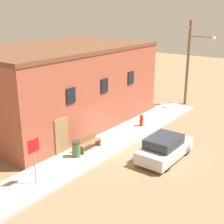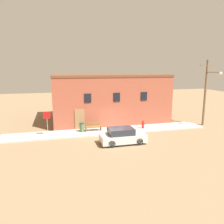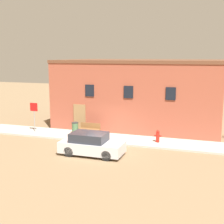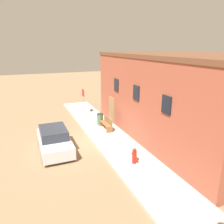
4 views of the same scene
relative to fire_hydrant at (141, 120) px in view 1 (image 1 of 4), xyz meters
name	(u,v)px [view 1 (image 1 of 4)]	position (x,y,z in m)	size (l,w,h in m)	color
ground_plane	(125,149)	(-3.67, -1.19, -0.54)	(80.00, 80.00, 0.00)	#846B4C
sidewalk	(109,143)	(-3.67, 0.10, -0.48)	(20.30, 2.58, 0.12)	#B2ADA3
brick_building	(59,85)	(-2.47, 5.54, 2.25)	(13.21, 8.44, 5.58)	#9E4C38
fire_hydrant	(141,120)	(0.00, 0.00, 0.00)	(0.50, 0.24, 0.84)	red
stop_sign	(34,153)	(-9.55, -0.11, 1.15)	(0.63, 0.06, 2.25)	gray
bench	(89,142)	(-5.16, 0.41, 0.01)	(1.58, 0.44, 0.87)	brown
trash_bin	(76,149)	(-6.32, 0.33, 0.03)	(0.49, 0.49, 0.88)	#426642
utility_pole	(190,60)	(7.21, -0.20, 3.37)	(1.80, 2.29, 7.16)	brown
parked_car	(165,148)	(-3.38, -3.62, 0.10)	(3.83, 1.72, 1.36)	black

